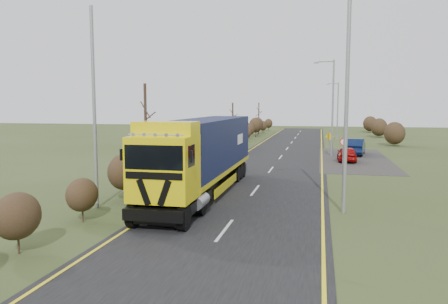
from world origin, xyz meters
The scene contains 14 objects.
ground centered at (0.00, 0.00, 0.00)m, with size 160.00×160.00×0.00m, color #343E1A.
road centered at (0.00, 10.00, 0.01)m, with size 8.00×120.00×0.02m, color black.
layby centered at (6.50, 20.00, 0.01)m, with size 6.00×18.00×0.02m, color #2B2926.
lane_markings centered at (0.00, 9.69, 0.03)m, with size 7.52×116.00×0.01m.
hedgerow centered at (-6.00, 7.89, 1.62)m, with size 2.24×102.04×6.05m.
lorry centered at (-2.56, 2.38, 2.36)m, with size 2.90×14.89×4.15m.
car_red_hatchback centered at (5.78, 18.27, 0.64)m, with size 1.51×3.76×1.28m, color #960707.
car_blue_sedan centered at (6.83, 23.55, 0.78)m, with size 1.66×4.76×1.57m, color #091535.
streetlight_near centered at (4.47, -0.15, 5.38)m, with size 2.06×0.19×9.73m.
streetlight_mid centered at (4.49, 22.27, 4.93)m, with size 1.91×0.18×8.96m.
streetlight_far centered at (5.71, 42.60, 4.30)m, with size 1.68×0.18×7.85m.
left_pole centered at (-6.64, -1.66, 4.62)m, with size 0.16×0.16×9.24m, color gray.
speed_sign centered at (5.34, 16.13, 1.48)m, with size 0.59×0.10×2.15m.
warning_board centered at (4.41, 23.95, 1.32)m, with size 0.81×0.11×2.13m.
Camera 1 is at (3.50, -19.97, 4.83)m, focal length 35.00 mm.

